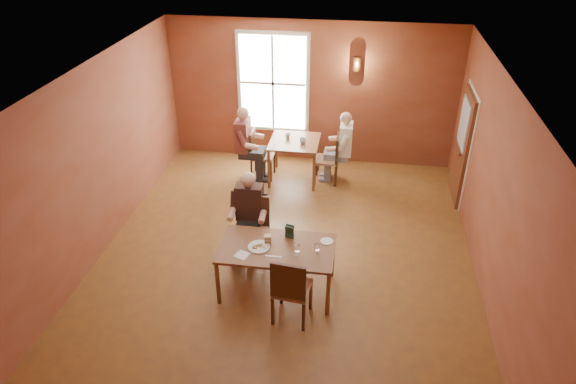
# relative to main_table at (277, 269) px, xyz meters

# --- Properties ---
(ground) EXTENTS (6.00, 7.00, 0.01)m
(ground) POSITION_rel_main_table_xyz_m (-0.00, 0.89, -0.39)
(ground) COLOR brown
(ground) RESTS_ON ground
(wall_back) EXTENTS (6.00, 0.04, 3.00)m
(wall_back) POSITION_rel_main_table_xyz_m (-0.00, 4.39, 1.11)
(wall_back) COLOR brown
(wall_back) RESTS_ON ground
(wall_front) EXTENTS (6.00, 0.04, 3.00)m
(wall_front) POSITION_rel_main_table_xyz_m (-0.00, -2.61, 1.11)
(wall_front) COLOR brown
(wall_front) RESTS_ON ground
(wall_left) EXTENTS (0.04, 7.00, 3.00)m
(wall_left) POSITION_rel_main_table_xyz_m (-3.00, 0.89, 1.11)
(wall_left) COLOR brown
(wall_left) RESTS_ON ground
(wall_right) EXTENTS (0.04, 7.00, 3.00)m
(wall_right) POSITION_rel_main_table_xyz_m (3.00, 0.89, 1.11)
(wall_right) COLOR brown
(wall_right) RESTS_ON ground
(ceiling) EXTENTS (6.00, 7.00, 0.04)m
(ceiling) POSITION_rel_main_table_xyz_m (-0.00, 0.89, 2.61)
(ceiling) COLOR white
(ceiling) RESTS_ON wall_back
(window) EXTENTS (1.36, 0.10, 1.96)m
(window) POSITION_rel_main_table_xyz_m (-0.80, 4.34, 1.31)
(window) COLOR white
(window) RESTS_ON wall_back
(door) EXTENTS (0.12, 1.04, 2.10)m
(door) POSITION_rel_main_table_xyz_m (2.94, 3.19, 0.66)
(door) COLOR maroon
(door) RESTS_ON ground
(wall_sconce) EXTENTS (0.16, 0.16, 0.28)m
(wall_sconce) POSITION_rel_main_table_xyz_m (0.90, 4.29, 1.81)
(wall_sconce) COLOR brown
(wall_sconce) RESTS_ON wall_back
(main_table) EXTENTS (1.64, 0.92, 0.77)m
(main_table) POSITION_rel_main_table_xyz_m (0.00, 0.00, 0.00)
(main_table) COLOR brown
(main_table) RESTS_ON ground
(chair_diner_main) EXTENTS (0.47, 0.47, 1.07)m
(chair_diner_main) POSITION_rel_main_table_xyz_m (-0.50, 0.65, 0.15)
(chair_diner_main) COLOR brown
(chair_diner_main) RESTS_ON ground
(diner_main) EXTENTS (0.56, 0.56, 1.39)m
(diner_main) POSITION_rel_main_table_xyz_m (-0.50, 0.62, 0.31)
(diner_main) COLOR #341F19
(diner_main) RESTS_ON ground
(chair_empty) EXTENTS (0.53, 0.53, 1.08)m
(chair_empty) POSITION_rel_main_table_xyz_m (0.30, -0.54, 0.15)
(chair_empty) COLOR #522A1B
(chair_empty) RESTS_ON ground
(plate_food) EXTENTS (0.42, 0.42, 0.04)m
(plate_food) POSITION_rel_main_table_xyz_m (-0.25, -0.04, 0.41)
(plate_food) COLOR white
(plate_food) RESTS_ON main_table
(sandwich) EXTENTS (0.11, 0.11, 0.11)m
(sandwich) POSITION_rel_main_table_xyz_m (-0.15, 0.08, 0.44)
(sandwich) COLOR #DAB764
(sandwich) RESTS_ON main_table
(goblet_b) EXTENTS (0.09, 0.09, 0.20)m
(goblet_b) POSITION_rel_main_table_xyz_m (0.58, -0.08, 0.49)
(goblet_b) COLOR white
(goblet_b) RESTS_ON main_table
(goblet_c) EXTENTS (0.08, 0.08, 0.21)m
(goblet_c) POSITION_rel_main_table_xyz_m (0.31, -0.15, 0.49)
(goblet_c) COLOR white
(goblet_c) RESTS_ON main_table
(menu_stand) EXTENTS (0.14, 0.10, 0.21)m
(menu_stand) POSITION_rel_main_table_xyz_m (0.14, 0.27, 0.49)
(menu_stand) COLOR #1E3A27
(menu_stand) RESTS_ON main_table
(knife) EXTENTS (0.23, 0.02, 0.00)m
(knife) POSITION_rel_main_table_xyz_m (-0.02, -0.21, 0.39)
(knife) COLOR silver
(knife) RESTS_ON main_table
(napkin) EXTENTS (0.23, 0.23, 0.01)m
(napkin) POSITION_rel_main_table_xyz_m (-0.45, -0.25, 0.39)
(napkin) COLOR white
(napkin) RESTS_ON main_table
(side_plate) EXTENTS (0.24, 0.24, 0.01)m
(side_plate) POSITION_rel_main_table_xyz_m (0.69, 0.24, 0.39)
(side_plate) COLOR silver
(side_plate) RESTS_ON main_table
(second_table) EXTENTS (0.97, 0.97, 0.86)m
(second_table) POSITION_rel_main_table_xyz_m (-0.22, 3.41, 0.04)
(second_table) COLOR brown
(second_table) RESTS_ON ground
(chair_diner_white) EXTENTS (0.45, 0.45, 1.01)m
(chair_diner_white) POSITION_rel_main_table_xyz_m (0.43, 3.41, 0.12)
(chair_diner_white) COLOR #5B2C14
(chair_diner_white) RESTS_ON ground
(diner_white) EXTENTS (0.57, 0.57, 1.43)m
(diner_white) POSITION_rel_main_table_xyz_m (0.46, 3.41, 0.33)
(diner_white) COLOR silver
(diner_white) RESTS_ON ground
(chair_diner_maroon) EXTENTS (0.45, 0.45, 1.01)m
(chair_diner_maroon) POSITION_rel_main_table_xyz_m (-0.87, 3.41, 0.12)
(chair_diner_maroon) COLOR brown
(chair_diner_maroon) RESTS_ON ground
(diner_maroon) EXTENTS (0.60, 0.60, 1.49)m
(diner_maroon) POSITION_rel_main_table_xyz_m (-0.90, 3.41, 0.36)
(diner_maroon) COLOR maroon
(diner_maroon) RESTS_ON ground
(cup_a) EXTENTS (0.14, 0.14, 0.11)m
(cup_a) POSITION_rel_main_table_xyz_m (-0.04, 3.32, 0.52)
(cup_a) COLOR white
(cup_a) RESTS_ON second_table
(cup_b) EXTENTS (0.14, 0.14, 0.10)m
(cup_b) POSITION_rel_main_table_xyz_m (-0.37, 3.52, 0.52)
(cup_b) COLOR white
(cup_b) RESTS_ON second_table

